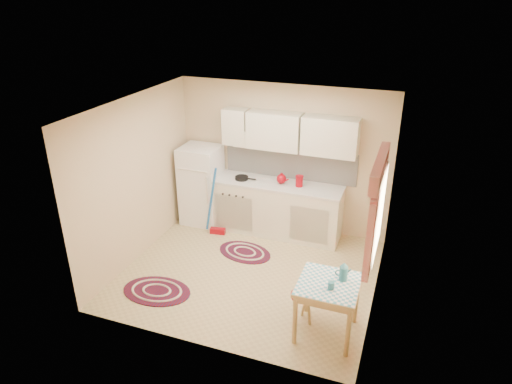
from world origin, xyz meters
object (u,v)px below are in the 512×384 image
base_cabinets (274,209)px  fridge (202,185)px  table (327,308)px  stool (303,308)px

base_cabinets → fridge: bearing=-177.8°
base_cabinets → table: (1.37, -2.18, -0.08)m
table → stool: bearing=163.9°
fridge → stool: 3.17m
fridge → table: fridge is taller
base_cabinets → stool: size_ratio=5.36×
fridge → base_cabinets: bearing=2.2°
table → fridge: bearing=141.7°
base_cabinets → table: 2.57m
base_cabinets → stool: bearing=-63.3°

